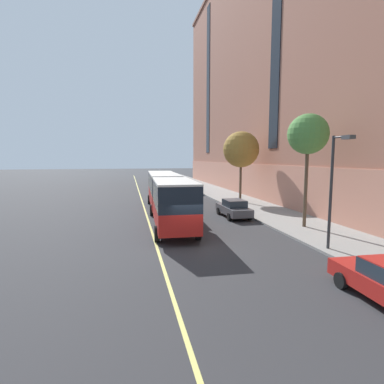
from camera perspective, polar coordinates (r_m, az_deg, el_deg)
The scene contains 10 objects.
ground_plane at distance 17.89m, azimuth 0.10°, elevation -10.18°, with size 260.00×260.00×0.00m, color #303033.
sidewalk at distance 24.11m, azimuth 20.69°, elevation -6.04°, with size 5.42×160.00×0.15m, color gray.
city_bus at distance 26.20m, azimuth -4.89°, elevation -0.15°, with size 3.48×18.92×3.64m.
parked_car_silver_0 at distance 43.35m, azimuth -0.04°, elevation 0.75°, with size 2.00×4.28×1.56m.
parked_car_darkgray_2 at distance 26.29m, azimuth 7.95°, elevation -3.08°, with size 2.05×4.64×1.56m.
parked_car_green_4 at distance 49.30m, azimuth -1.48°, elevation 1.44°, with size 1.97×4.48×1.56m.
street_tree_mid_block at distance 23.03m, azimuth 21.23°, elevation 10.11°, with size 2.85×2.85×8.09m.
street_tree_far_uptown at distance 34.50m, azimuth 9.33°, elevation 7.98°, with size 4.05×4.05×7.97m.
street_lamp at distance 17.67m, azimuth 25.53°, elevation 2.13°, with size 0.36×1.48×6.17m.
lane_centerline at distance 20.47m, azimuth -7.47°, elevation -8.07°, with size 0.16×140.00×0.01m, color #E0D66B.
Camera 1 is at (-3.59, -16.76, 5.14)m, focal length 28.00 mm.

